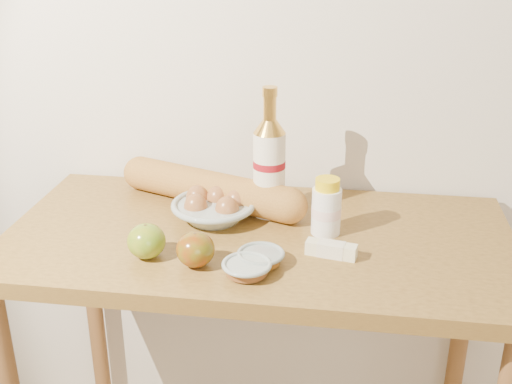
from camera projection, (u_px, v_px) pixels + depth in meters
The scene contains 11 objects.
back_wall at pixel (277, 39), 1.66m from camera, with size 3.50×0.02×2.60m, color beige.
table at pixel (258, 279), 1.57m from camera, with size 1.20×0.60×0.90m.
bourbon_bottle at pixel (269, 165), 1.57m from camera, with size 0.10×0.10×0.33m.
cream_bottle at pixel (326, 208), 1.50m from camera, with size 0.07×0.07×0.14m.
egg_bowl at pixel (214, 208), 1.58m from camera, with size 0.22×0.22×0.07m.
baguette at pixel (210, 188), 1.66m from camera, with size 0.54×0.27×0.09m.
apple_yellowgreen at pixel (146, 241), 1.40m from camera, with size 0.09×0.09×0.08m.
apple_redgreen_right at pixel (195, 249), 1.37m from camera, with size 0.10×0.10×0.08m.
sugar_bowl at pixel (247, 268), 1.34m from camera, with size 0.12×0.12×0.03m.
syrup_bowl at pixel (261, 257), 1.38m from camera, with size 0.13×0.13×0.03m.
butter_stick at pixel (331, 250), 1.41m from camera, with size 0.12×0.05×0.03m.
Camera 1 is at (0.20, -0.16, 1.59)m, focal length 45.00 mm.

